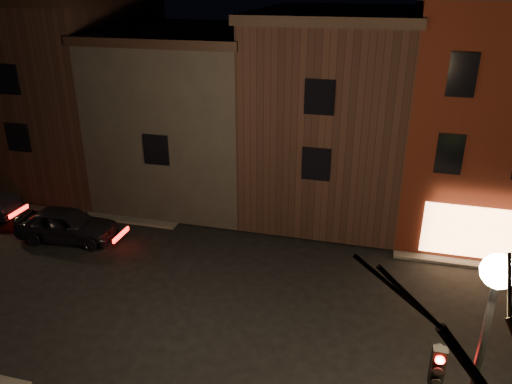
% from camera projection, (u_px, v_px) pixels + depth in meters
% --- Properties ---
extents(ground, '(120.00, 120.00, 0.00)m').
position_uv_depth(ground, '(246.00, 310.00, 17.67)').
color(ground, black).
rests_on(ground, ground).
extents(sidewalk_far_left, '(30.00, 30.00, 0.12)m').
position_uv_depth(sidewalk_far_left, '(76.00, 123.00, 40.13)').
color(sidewalk_far_left, '#2D2B28').
rests_on(sidewalk_far_left, ground).
extents(corner_building, '(6.50, 8.50, 10.50)m').
position_uv_depth(corner_building, '(478.00, 111.00, 22.04)').
color(corner_building, '#49160D').
rests_on(corner_building, ground).
extents(row_building_a, '(7.30, 10.30, 9.40)m').
position_uv_depth(row_building_a, '(333.00, 109.00, 24.71)').
color(row_building_a, black).
rests_on(row_building_a, ground).
extents(row_building_b, '(7.80, 10.30, 8.40)m').
position_uv_depth(row_building_b, '(196.00, 110.00, 26.63)').
color(row_building_b, black).
rests_on(row_building_b, ground).
extents(row_building_c, '(7.30, 10.30, 9.90)m').
position_uv_depth(row_building_c, '(75.00, 89.00, 28.05)').
color(row_building_c, black).
rests_on(row_building_c, ground).
extents(street_lamp_near, '(0.60, 0.60, 6.48)m').
position_uv_depth(street_lamp_near, '(486.00, 325.00, 8.83)').
color(street_lamp_near, black).
rests_on(street_lamp_near, sidewalk_near_right).
extents(parked_car_a, '(4.60, 2.20, 1.52)m').
position_uv_depth(parked_car_a, '(67.00, 224.00, 22.14)').
color(parked_car_a, black).
rests_on(parked_car_a, ground).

